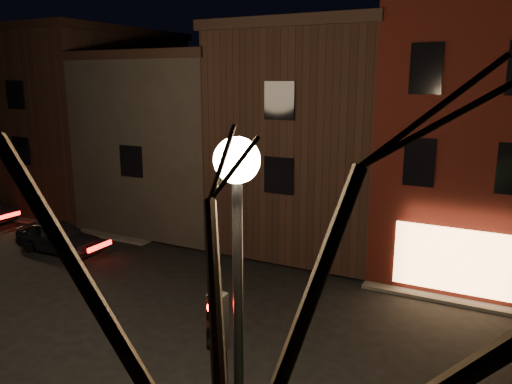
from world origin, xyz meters
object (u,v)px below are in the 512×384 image
at_px(bare_tree_right, 223,243).
at_px(parked_car_a, 59,236).
at_px(traffic_signal, 221,373).
at_px(street_lamp_near, 238,244).

bearing_deg(bare_tree_right, parked_car_a, 143.33).
xyz_separation_m(traffic_signal, parked_car_a, (-13.31, 8.34, -2.13)).
relative_size(traffic_signal, parked_car_a, 1.02).
xyz_separation_m(street_lamp_near, traffic_signal, (-0.60, 0.49, -2.37)).
distance_m(traffic_signal, parked_car_a, 15.85).
relative_size(street_lamp_near, traffic_signal, 1.60).
bearing_deg(bare_tree_right, traffic_signal, 122.41).
bearing_deg(traffic_signal, parked_car_a, 147.95).
height_order(traffic_signal, parked_car_a, traffic_signal).
relative_size(street_lamp_near, parked_car_a, 1.63).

